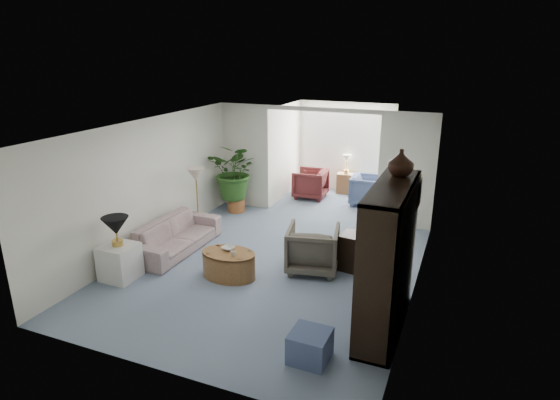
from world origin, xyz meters
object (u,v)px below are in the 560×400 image
at_px(sofa, 176,235).
at_px(side_table_dark, 356,252).
at_px(ottoman, 310,346).
at_px(sunroom_chair_maroon, 310,184).
at_px(framed_picture, 418,195).
at_px(floor_lamp, 196,175).
at_px(table_lamp, 116,226).
at_px(entertainment_cabinet, 388,259).
at_px(end_table, 120,262).
at_px(plant_pot, 236,205).
at_px(wingback_chair, 313,249).
at_px(coffee_cup, 233,254).
at_px(coffee_table, 229,264).
at_px(cabinet_urn, 401,163).
at_px(sunroom_table, 346,183).
at_px(coffee_bowl, 229,248).
at_px(sunroom_chair_blue, 368,190).

bearing_deg(sofa, side_table_dark, -81.44).
xyz_separation_m(ottoman, sunroom_chair_maroon, (-2.17, 6.33, 0.18)).
relative_size(framed_picture, floor_lamp, 1.39).
bearing_deg(table_lamp, entertainment_cabinet, 3.53).
height_order(end_table, plant_pot, end_table).
height_order(wingback_chair, entertainment_cabinet, entertainment_cabinet).
relative_size(coffee_cup, ottoman, 0.20).
xyz_separation_m(framed_picture, coffee_table, (-2.94, -0.42, -1.47)).
xyz_separation_m(floor_lamp, entertainment_cabinet, (4.30, -2.07, -0.22)).
xyz_separation_m(wingback_chair, side_table_dark, (0.70, 0.30, -0.08)).
bearing_deg(coffee_table, entertainment_cabinet, -10.19).
xyz_separation_m(coffee_table, cabinet_urn, (2.71, 0.01, 2.02)).
distance_m(framed_picture, entertainment_cabinet, 1.15).
height_order(end_table, side_table_dark, side_table_dark).
relative_size(cabinet_urn, sunroom_table, 0.68).
height_order(end_table, coffee_bowl, end_table).
bearing_deg(table_lamp, framed_picture, 14.35).
bearing_deg(end_table, framed_picture, 14.35).
relative_size(coffee_bowl, sunroom_chair_maroon, 0.26).
distance_m(coffee_table, entertainment_cabinet, 2.87).
height_order(sofa, wingback_chair, wingback_chair).
xyz_separation_m(end_table, wingback_chair, (2.90, 1.54, 0.10)).
bearing_deg(sofa, entertainment_cabinet, -104.26).
xyz_separation_m(end_table, side_table_dark, (3.60, 1.84, 0.03)).
bearing_deg(framed_picture, floor_lamp, 165.57).
relative_size(coffee_table, sunroom_table, 1.74).
bearing_deg(table_lamp, coffee_table, 24.50).
relative_size(wingback_chair, cabinet_urn, 2.42).
bearing_deg(sunroom_chair_blue, plant_pot, 118.42).
relative_size(framed_picture, end_table, 0.83).
bearing_deg(entertainment_cabinet, sunroom_chair_maroon, 118.78).
distance_m(cabinet_urn, sunroom_table, 6.20).
height_order(cabinet_urn, sunroom_chair_maroon, cabinet_urn).
bearing_deg(sunroom_chair_blue, ottoman, -177.19).
height_order(end_table, table_lamp, table_lamp).
height_order(ottoman, plant_pot, ottoman).
bearing_deg(coffee_cup, table_lamp, -160.07).
distance_m(end_table, cabinet_urn, 4.84).
height_order(sofa, sunroom_chair_maroon, sunroom_chair_maroon).
bearing_deg(coffee_cup, entertainment_cabinet, -8.60).
relative_size(end_table, ottoman, 1.26).
xyz_separation_m(coffee_cup, sunroom_chair_maroon, (-0.32, 4.85, -0.12)).
distance_m(coffee_bowl, plant_pot, 3.27).
bearing_deg(table_lamp, cabinet_urn, 9.99).
height_order(coffee_table, sunroom_chair_blue, sunroom_chair_blue).
bearing_deg(side_table_dark, coffee_bowl, -153.53).
relative_size(framed_picture, side_table_dark, 0.76).
height_order(entertainment_cabinet, plant_pot, entertainment_cabinet).
bearing_deg(cabinet_urn, coffee_cup, -177.47).
bearing_deg(cabinet_urn, sunroom_chair_blue, 106.20).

